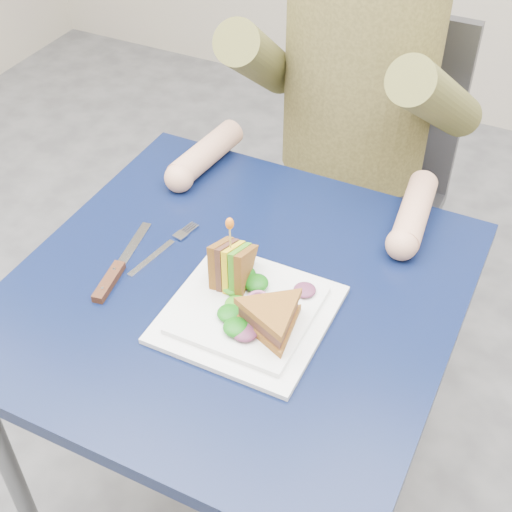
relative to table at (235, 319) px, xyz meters
The scene contains 13 objects.
ground 0.65m from the table, ahead, with size 4.00×4.00×0.00m, color #565658.
table is the anchor object (origin of this frame).
chair 0.70m from the table, 90.00° to the left, with size 0.42×0.40×0.93m.
diner 0.64m from the table, 90.00° to the left, with size 0.54×0.59×0.74m.
plate 0.11m from the table, 43.77° to the right, with size 0.26×0.26×0.02m.
sandwich_flat 0.18m from the table, 34.95° to the right, with size 0.17×0.17×0.05m.
sandwich_upright 0.13m from the table, 117.22° to the right, with size 0.09×0.14×0.14m.
fork 0.18m from the table, behind, with size 0.05×0.18×0.01m.
knife 0.23m from the table, 161.28° to the right, with size 0.06×0.22×0.02m.
toothpick 0.20m from the table, 117.22° to the right, with size 0.00×0.00×0.06m, color tan.
toothpick_frill 0.23m from the table, 117.22° to the right, with size 0.01×0.01×0.02m, color orange.
lettuce_spill 0.13m from the table, 34.90° to the right, with size 0.15×0.13×0.02m, color #337A14, non-canonical shape.
onion_ring 0.14m from the table, 33.75° to the right, with size 0.04×0.04×0.01m, color #9E4C7A.
Camera 1 is at (0.42, -0.77, 1.59)m, focal length 50.00 mm.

